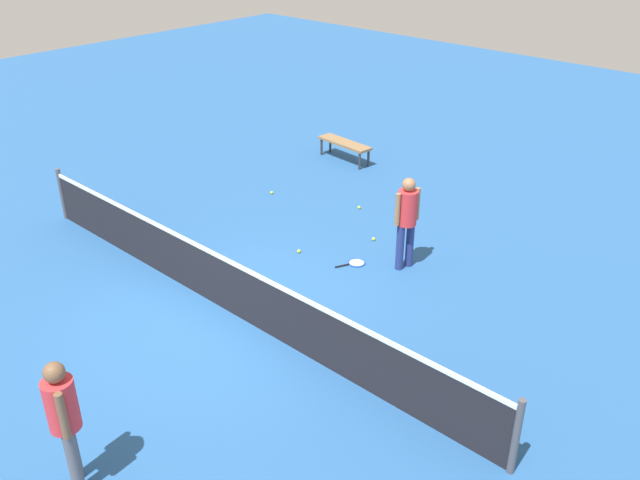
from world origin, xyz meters
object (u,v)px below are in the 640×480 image
(tennis_ball_stray_left, at_px, (299,251))
(courtside_bench, at_px, (345,144))
(tennis_ball_by_net, at_px, (272,193))
(player_near_side, at_px, (407,216))
(player_far_side, at_px, (64,415))
(tennis_ball_near_player, at_px, (164,246))
(tennis_ball_midcourt, at_px, (374,239))
(tennis_racket_near_player, at_px, (355,263))
(tennis_ball_baseline, at_px, (359,207))

(tennis_ball_stray_left, height_order, courtside_bench, courtside_bench)
(tennis_ball_by_net, bearing_deg, tennis_ball_stray_left, 146.59)
(player_near_side, height_order, player_far_side, same)
(tennis_ball_near_player, distance_m, tennis_ball_midcourt, 3.95)
(player_near_side, height_order, tennis_ball_by_net, player_near_side)
(tennis_racket_near_player, distance_m, tennis_ball_by_net, 3.53)
(player_far_side, relative_size, courtside_bench, 1.11)
(tennis_ball_midcourt, bearing_deg, player_near_side, 157.25)
(tennis_racket_near_player, distance_m, tennis_ball_near_player, 3.60)
(tennis_racket_near_player, distance_m, tennis_ball_baseline, 2.33)
(player_far_side, xyz_separation_m, tennis_ball_stray_left, (1.95, -5.60, -0.98))
(tennis_ball_by_net, distance_m, tennis_ball_baseline, 2.03)
(tennis_ball_near_player, xyz_separation_m, tennis_ball_by_net, (0.31, -3.08, 0.00))
(player_far_side, relative_size, tennis_ball_midcourt, 25.76)
(tennis_racket_near_player, height_order, courtside_bench, courtside_bench)
(tennis_ball_near_player, relative_size, courtside_bench, 0.04)
(tennis_ball_midcourt, xyz_separation_m, tennis_ball_baseline, (1.11, -0.91, 0.00))
(courtside_bench, bearing_deg, player_near_side, 142.06)
(tennis_ball_baseline, bearing_deg, tennis_ball_midcourt, 140.63)
(player_near_side, relative_size, tennis_ball_baseline, 25.76)
(tennis_ball_midcourt, height_order, tennis_ball_stray_left, same)
(tennis_ball_near_player, xyz_separation_m, tennis_ball_midcourt, (-2.72, -2.87, 0.00))
(player_far_side, xyz_separation_m, tennis_ball_by_net, (4.26, -7.13, -0.98))
(tennis_ball_midcourt, bearing_deg, player_far_side, 100.16)
(tennis_ball_near_player, relative_size, tennis_ball_baseline, 1.00)
(player_near_side, bearing_deg, tennis_ball_midcourt, -22.75)
(player_far_side, height_order, tennis_ball_stray_left, player_far_side)
(player_far_side, bearing_deg, tennis_ball_near_player, -45.65)
(player_near_side, relative_size, tennis_racket_near_player, 2.82)
(player_far_side, relative_size, tennis_ball_by_net, 25.76)
(player_far_side, height_order, tennis_ball_baseline, player_far_side)
(player_far_side, distance_m, tennis_ball_near_player, 5.74)
(tennis_ball_near_player, bearing_deg, tennis_ball_by_net, -84.30)
(player_far_side, height_order, courtside_bench, player_far_side)
(tennis_ball_near_player, bearing_deg, tennis_racket_near_player, -147.30)
(player_near_side, bearing_deg, tennis_ball_stray_left, 27.02)
(tennis_ball_near_player, distance_m, tennis_ball_baseline, 4.11)
(tennis_racket_near_player, relative_size, tennis_ball_by_net, 9.12)
(player_far_side, height_order, tennis_ball_near_player, player_far_side)
(player_near_side, height_order, tennis_racket_near_player, player_near_side)
(tennis_ball_midcourt, distance_m, tennis_ball_stray_left, 1.49)
(tennis_racket_near_player, relative_size, courtside_bench, 0.39)
(player_far_side, xyz_separation_m, tennis_ball_baseline, (2.35, -7.83, -0.98))
(tennis_ball_baseline, distance_m, tennis_ball_stray_left, 2.26)
(tennis_ball_near_player, bearing_deg, tennis_ball_midcourt, -133.46)
(tennis_ball_midcourt, bearing_deg, tennis_ball_baseline, -39.37)
(tennis_ball_near_player, xyz_separation_m, tennis_ball_baseline, (-1.60, -3.78, 0.00))
(player_far_side, bearing_deg, tennis_ball_baseline, -73.26)
(player_near_side, bearing_deg, player_far_side, 91.92)
(player_far_side, distance_m, courtside_bench, 10.74)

